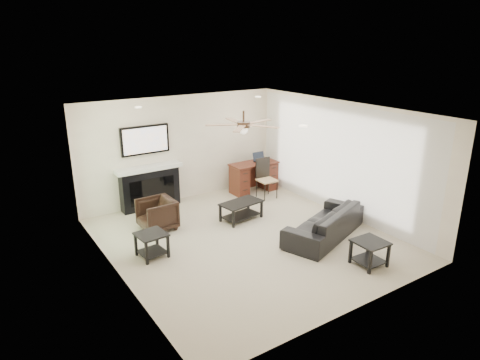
{
  "coord_description": "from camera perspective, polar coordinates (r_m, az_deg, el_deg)",
  "views": [
    {
      "loc": [
        -4.27,
        -6.24,
        3.73
      ],
      "look_at": [
        0.16,
        0.45,
        1.07
      ],
      "focal_mm": 32.0,
      "sensor_mm": 36.0,
      "label": 1
    }
  ],
  "objects": [
    {
      "name": "room_shell",
      "position": [
        8.0,
        1.67,
        3.54
      ],
      "size": [
        5.5,
        5.54,
        2.52
      ],
      "color": "beige",
      "rests_on": "ground"
    },
    {
      "name": "sofa",
      "position": [
        8.59,
        11.19,
        -5.56
      ],
      "size": [
        2.21,
        1.46,
        0.6
      ],
      "primitive_type": "imported",
      "rotation": [
        0.0,
        0.0,
        3.49
      ],
      "color": "black",
      "rests_on": "ground"
    },
    {
      "name": "armchair",
      "position": [
        8.91,
        -11.01,
        -4.51
      ],
      "size": [
        0.71,
        0.69,
        0.64
      ],
      "primitive_type": "imported",
      "rotation": [
        0.0,
        0.0,
        -1.55
      ],
      "color": "black",
      "rests_on": "ground"
    },
    {
      "name": "coffee_table",
      "position": [
        9.23,
        0.16,
        -4.12
      ],
      "size": [
        0.97,
        0.63,
        0.4
      ],
      "primitive_type": "cube",
      "rotation": [
        0.0,
        0.0,
        0.15
      ],
      "color": "black",
      "rests_on": "ground"
    },
    {
      "name": "end_table_near",
      "position": [
        7.77,
        16.85,
        -9.32
      ],
      "size": [
        0.54,
        0.54,
        0.45
      ],
      "primitive_type": "cube",
      "rotation": [
        0.0,
        0.0,
        -0.03
      ],
      "color": "black",
      "rests_on": "ground"
    },
    {
      "name": "end_table_left",
      "position": [
        7.87,
        -11.67,
        -8.48
      ],
      "size": [
        0.54,
        0.54,
        0.45
      ],
      "primitive_type": "cube",
      "rotation": [
        0.0,
        0.0,
        0.09
      ],
      "color": "black",
      "rests_on": "ground"
    },
    {
      "name": "fireplace_unit",
      "position": [
        9.85,
        -12.05,
        1.57
      ],
      "size": [
        1.52,
        0.34,
        1.91
      ],
      "primitive_type": "cube",
      "color": "black",
      "rests_on": "ground"
    },
    {
      "name": "desk",
      "position": [
        10.87,
        1.85,
        0.38
      ],
      "size": [
        1.22,
        0.56,
        0.76
      ],
      "primitive_type": "cube",
      "color": "#37120D",
      "rests_on": "ground"
    },
    {
      "name": "desk_chair",
      "position": [
        10.41,
        3.6,
        0.16
      ],
      "size": [
        0.44,
        0.46,
        0.97
      ],
      "primitive_type": "cube",
      "rotation": [
        0.0,
        0.0,
        -0.04
      ],
      "color": "black",
      "rests_on": "ground"
    },
    {
      "name": "laptop",
      "position": [
        10.82,
        2.8,
        3.03
      ],
      "size": [
        0.33,
        0.24,
        0.23
      ],
      "primitive_type": "cube",
      "color": "black",
      "rests_on": "desk"
    }
  ]
}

